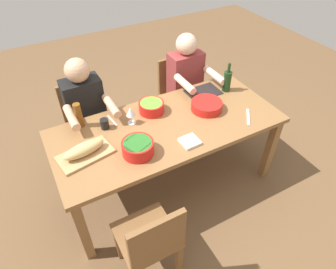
% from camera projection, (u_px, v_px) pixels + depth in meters
% --- Properties ---
extents(ground_plane, '(8.00, 8.00, 0.00)m').
position_uv_depth(ground_plane, '(168.00, 181.00, 2.98)').
color(ground_plane, brown).
extents(dining_table, '(1.94, 0.86, 0.74)m').
position_uv_depth(dining_table, '(168.00, 132.00, 2.54)').
color(dining_table, olive).
rests_on(dining_table, ground_plane).
extents(chair_far_right, '(0.40, 0.40, 0.85)m').
position_uv_depth(chair_far_right, '(151.00, 242.00, 1.97)').
color(chair_far_right, brown).
rests_on(chair_far_right, ground_plane).
extents(chair_near_right, '(0.40, 0.40, 0.85)m').
position_uv_depth(chair_near_right, '(85.00, 119.00, 2.96)').
color(chair_near_right, brown).
rests_on(chair_near_right, ground_plane).
extents(diner_near_right, '(0.41, 0.53, 1.20)m').
position_uv_depth(diner_near_right, '(87.00, 111.00, 2.70)').
color(diner_near_right, '#2D2D38').
rests_on(diner_near_right, ground_plane).
extents(chair_near_left, '(0.40, 0.40, 0.85)m').
position_uv_depth(chair_near_left, '(178.00, 91.00, 3.34)').
color(chair_near_left, brown).
rests_on(chair_near_left, ground_plane).
extents(diner_near_left, '(0.41, 0.53, 1.20)m').
position_uv_depth(diner_near_left, '(187.00, 82.00, 3.08)').
color(diner_near_left, '#2D2D38').
rests_on(diner_near_left, ground_plane).
extents(serving_bowl_greens, '(0.24, 0.24, 0.11)m').
position_uv_depth(serving_bowl_greens, '(138.00, 147.00, 2.19)').
color(serving_bowl_greens, red).
rests_on(serving_bowl_greens, dining_table).
extents(serving_bowl_fruit, '(0.28, 0.28, 0.08)m').
position_uv_depth(serving_bowl_fruit, '(207.00, 105.00, 2.62)').
color(serving_bowl_fruit, red).
rests_on(serving_bowl_fruit, dining_table).
extents(serving_bowl_salad, '(0.22, 0.22, 0.10)m').
position_uv_depth(serving_bowl_salad, '(151.00, 106.00, 2.59)').
color(serving_bowl_salad, red).
rests_on(serving_bowl_salad, dining_table).
extents(cutting_board, '(0.43, 0.29, 0.02)m').
position_uv_depth(cutting_board, '(85.00, 154.00, 2.21)').
color(cutting_board, tan).
rests_on(cutting_board, dining_table).
extents(bread_loaf, '(0.33, 0.16, 0.09)m').
position_uv_depth(bread_loaf, '(84.00, 149.00, 2.17)').
color(bread_loaf, tan).
rests_on(bread_loaf, cutting_board).
extents(wine_bottle, '(0.08, 0.08, 0.29)m').
position_uv_depth(wine_bottle, '(227.00, 81.00, 2.81)').
color(wine_bottle, '#193819').
rests_on(wine_bottle, dining_table).
extents(beer_bottle, '(0.06, 0.06, 0.22)m').
position_uv_depth(beer_bottle, '(79.00, 115.00, 2.40)').
color(beer_bottle, brown).
rests_on(beer_bottle, dining_table).
extents(wine_glass, '(0.08, 0.08, 0.17)m').
position_uv_depth(wine_glass, '(131.00, 112.00, 2.43)').
color(wine_glass, silver).
rests_on(wine_glass, dining_table).
extents(cup_near_right, '(0.07, 0.07, 0.09)m').
position_uv_depth(cup_near_right, '(105.00, 124.00, 2.42)').
color(cup_near_right, black).
rests_on(cup_near_right, dining_table).
extents(fork_near_right, '(0.03, 0.17, 0.01)m').
position_uv_depth(fork_near_right, '(112.00, 121.00, 2.52)').
color(fork_near_right, silver).
rests_on(fork_near_right, dining_table).
extents(placemat_near_left, '(0.32, 0.23, 0.01)m').
position_uv_depth(placemat_near_left, '(203.00, 92.00, 2.86)').
color(placemat_near_left, black).
rests_on(placemat_near_left, dining_table).
extents(carving_knife, '(0.16, 0.20, 0.01)m').
position_uv_depth(carving_knife, '(248.00, 117.00, 2.56)').
color(carving_knife, silver).
rests_on(carving_knife, dining_table).
extents(napkin_stack, '(0.15, 0.15, 0.02)m').
position_uv_depth(napkin_stack, '(190.00, 141.00, 2.31)').
color(napkin_stack, white).
rests_on(napkin_stack, dining_table).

